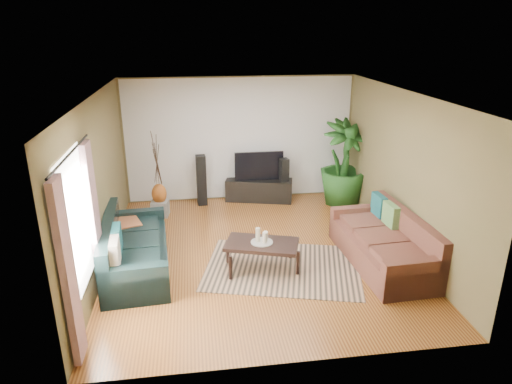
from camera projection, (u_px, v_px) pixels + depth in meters
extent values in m
plane|color=#9B5E28|center=(258.00, 253.00, 7.87)|extent=(5.50, 5.50, 0.00)
plane|color=white|center=(258.00, 95.00, 6.94)|extent=(5.50, 5.50, 0.00)
plane|color=brown|center=(240.00, 139.00, 9.96)|extent=(5.00, 0.00, 5.00)
plane|color=brown|center=(295.00, 260.00, 4.84)|extent=(5.00, 0.00, 5.00)
plane|color=brown|center=(99.00, 186.00, 7.07)|extent=(0.00, 5.50, 5.50)
plane|color=brown|center=(403.00, 172.00, 7.73)|extent=(0.00, 5.50, 5.50)
plane|color=white|center=(240.00, 139.00, 9.95)|extent=(4.90, 0.00, 4.90)
plane|color=white|center=(76.00, 225.00, 5.57)|extent=(0.00, 1.80, 1.80)
cube|color=gray|center=(68.00, 274.00, 4.97)|extent=(0.08, 0.35, 2.20)
cube|color=gray|center=(94.00, 219.00, 6.36)|extent=(0.08, 0.35, 2.20)
cylinder|color=black|center=(70.00, 154.00, 5.27)|extent=(0.03, 1.90, 0.03)
cube|color=black|center=(136.00, 245.00, 7.22)|extent=(1.13, 2.30, 0.85)
cube|color=#572E24|center=(383.00, 240.00, 7.39)|extent=(1.13, 2.28, 0.85)
cube|color=tan|center=(283.00, 267.00, 7.39)|extent=(2.82, 2.31, 0.01)
cube|color=black|center=(262.00, 256.00, 7.29)|extent=(1.27, 0.93, 0.46)
cylinder|color=gray|center=(262.00, 242.00, 7.21)|extent=(0.35, 0.35, 0.02)
cylinder|color=beige|center=(258.00, 235.00, 7.18)|extent=(0.07, 0.07, 0.23)
cylinder|color=beige|center=(265.00, 238.00, 7.14)|extent=(0.07, 0.07, 0.18)
cylinder|color=beige|center=(266.00, 236.00, 7.24)|extent=(0.07, 0.07, 0.14)
cube|color=black|center=(259.00, 190.00, 10.16)|extent=(1.52, 0.78, 0.49)
cube|color=black|center=(259.00, 166.00, 9.96)|extent=(1.07, 0.06, 0.63)
cube|color=black|center=(201.00, 180.00, 9.83)|extent=(0.22, 0.24, 1.10)
cube|color=black|center=(284.00, 180.00, 10.02)|extent=(0.21, 0.23, 0.98)
imported|color=#1A4517|center=(344.00, 163.00, 9.77)|extent=(1.27, 1.27, 1.83)
cylinder|color=black|center=(341.00, 197.00, 10.04)|extent=(0.34, 0.34, 0.26)
cube|color=gray|center=(160.00, 208.00, 9.36)|extent=(0.37, 0.37, 0.33)
ellipsoid|color=brown|center=(159.00, 194.00, 9.25)|extent=(0.30, 0.30, 0.42)
cube|color=#955230|center=(125.00, 236.00, 7.87)|extent=(0.65, 0.65, 0.54)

